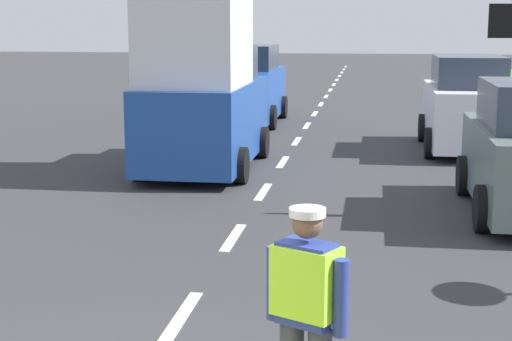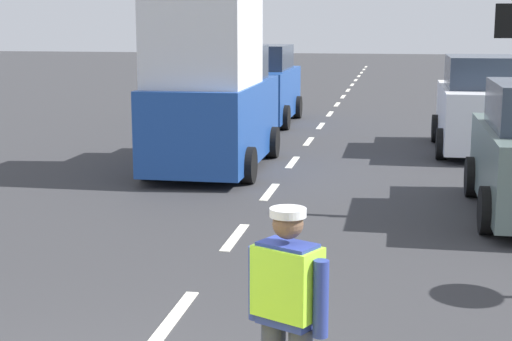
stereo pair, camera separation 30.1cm
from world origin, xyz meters
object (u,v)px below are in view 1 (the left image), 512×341
Objects in this scene: road_worker at (310,309)px; car_parked_far at (466,107)px; delivery_truck at (203,90)px; car_oncoming_second at (246,87)px.

road_worker is 13.52m from car_parked_far.
road_worker is 10.42m from delivery_truck.
road_worker is 0.40× the size of car_parked_far.
car_parked_far is at bearing 31.26° from delivery_truck.
car_oncoming_second is at bearing 92.60° from delivery_truck.
delivery_truck reaches higher than car_parked_far.
car_oncoming_second reaches higher than car_parked_far.
road_worker is 0.38× the size of car_oncoming_second.
car_parked_far is at bearing 79.28° from road_worker.
delivery_truck is at bearing -87.40° from car_oncoming_second.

